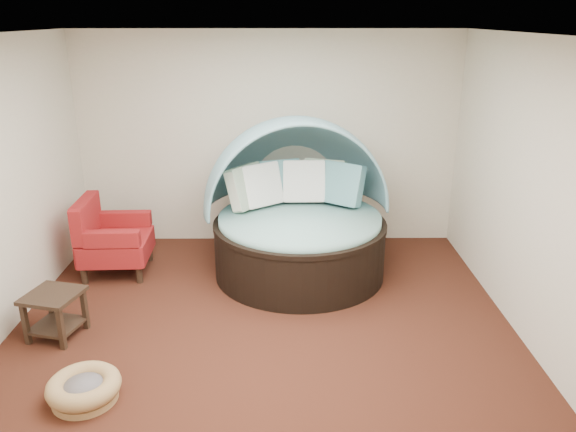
{
  "coord_description": "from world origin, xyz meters",
  "views": [
    {
      "loc": [
        0.2,
        -4.81,
        2.95
      ],
      "look_at": [
        0.25,
        0.6,
        1.01
      ],
      "focal_mm": 35.0,
      "sensor_mm": 36.0,
      "label": 1
    }
  ],
  "objects_px": {
    "red_armchair": "(111,239)",
    "pet_basket": "(84,388)",
    "canopy_daybed": "(298,202)",
    "side_table": "(55,309)"
  },
  "relations": [
    {
      "from": "red_armchair",
      "to": "pet_basket",
      "type": "bearing_deg",
      "value": -81.51
    },
    {
      "from": "canopy_daybed",
      "to": "red_armchair",
      "type": "relative_size",
      "value": 2.59
    },
    {
      "from": "pet_basket",
      "to": "side_table",
      "type": "bearing_deg",
      "value": 120.97
    },
    {
      "from": "side_table",
      "to": "red_armchair",
      "type": "bearing_deg",
      "value": 85.1
    },
    {
      "from": "side_table",
      "to": "pet_basket",
      "type": "bearing_deg",
      "value": -59.03
    },
    {
      "from": "pet_basket",
      "to": "side_table",
      "type": "distance_m",
      "value": 1.15
    },
    {
      "from": "canopy_daybed",
      "to": "pet_basket",
      "type": "xyz_separation_m",
      "value": [
        -1.79,
        -2.49,
        -0.76
      ]
    },
    {
      "from": "pet_basket",
      "to": "red_armchair",
      "type": "xyz_separation_m",
      "value": [
        -0.46,
        2.44,
        0.32
      ]
    },
    {
      "from": "pet_basket",
      "to": "red_armchair",
      "type": "distance_m",
      "value": 2.5
    },
    {
      "from": "pet_basket",
      "to": "red_armchair",
      "type": "bearing_deg",
      "value": 100.66
    }
  ]
}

